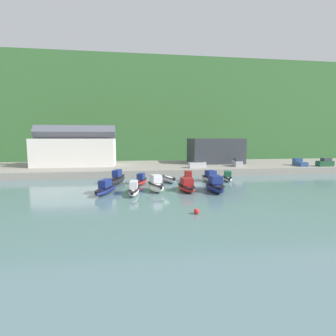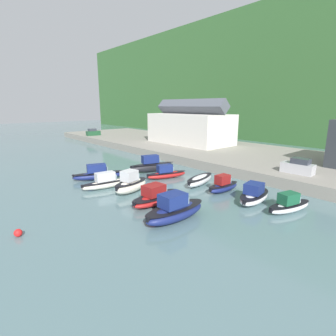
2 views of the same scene
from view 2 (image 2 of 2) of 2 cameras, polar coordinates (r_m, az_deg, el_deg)
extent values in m
plane|color=slate|center=(34.21, -3.27, -4.98)|extent=(320.00, 320.00, 0.00)
cube|color=gray|center=(53.57, 19.47, 1.92)|extent=(136.41, 26.21, 1.60)
cube|color=silver|center=(65.78, 4.80, 8.53)|extent=(20.54, 10.82, 7.18)
cube|color=#515660|center=(65.54, 4.90, 13.21)|extent=(20.95, 3.57, 3.57)
ellipsoid|color=black|center=(43.78, -3.41, 0.18)|extent=(3.55, 7.93, 1.53)
ellipsoid|color=black|center=(43.66, -3.42, 0.87)|extent=(3.65, 8.10, 0.12)
cube|color=navy|center=(43.33, -3.91, 1.94)|extent=(1.87, 2.94, 1.28)
cube|color=#8CA5B2|center=(43.95, -2.08, 1.87)|extent=(1.09, 0.38, 0.64)
cube|color=black|center=(42.45, -8.01, 0.08)|extent=(0.42, 0.36, 0.56)
ellipsoid|color=red|center=(39.88, -0.32, -1.53)|extent=(3.24, 6.56, 0.98)
ellipsoid|color=black|center=(39.80, -0.32, -1.05)|extent=(3.33, 6.70, 0.12)
cube|color=navy|center=(39.49, -0.74, -0.09)|extent=(1.74, 2.47, 1.14)
cube|color=#8CA5B2|center=(40.06, 0.91, -0.15)|extent=(1.05, 0.38, 0.57)
cube|color=black|center=(38.70, -4.38, -1.74)|extent=(0.42, 0.37, 0.56)
ellipsoid|color=white|center=(36.87, 6.93, -2.66)|extent=(3.31, 6.51, 1.26)
ellipsoid|color=black|center=(36.75, 6.95, -2.00)|extent=(3.41, 6.64, 0.12)
cube|color=black|center=(34.29, 4.63, -3.41)|extent=(0.42, 0.36, 0.56)
ellipsoid|color=navy|center=(34.45, 11.97, -4.18)|extent=(1.80, 5.14, 1.09)
ellipsoid|color=black|center=(34.34, 12.00, -3.57)|extent=(1.87, 5.24, 0.12)
cube|color=maroon|center=(33.94, 11.79, -2.45)|extent=(1.28, 1.82, 1.17)
cube|color=#8CA5B2|center=(34.77, 12.86, -2.42)|extent=(1.11, 0.14, 0.59)
cube|color=black|center=(32.61, 9.28, -4.67)|extent=(0.37, 0.29, 0.56)
ellipsoid|color=white|center=(31.75, 18.25, -6.07)|extent=(3.37, 6.29, 1.13)
ellipsoid|color=black|center=(31.63, 18.30, -5.39)|extent=(3.48, 6.42, 0.12)
cube|color=navy|center=(31.13, 18.21, -4.21)|extent=(2.08, 2.37, 1.18)
cube|color=#8CA5B2|center=(32.26, 18.94, -3.98)|extent=(1.55, 0.39, 0.59)
cube|color=black|center=(29.17, 16.30, -7.19)|extent=(0.41, 0.34, 0.56)
ellipsoid|color=silver|center=(30.39, 24.89, -7.74)|extent=(2.91, 5.91, 0.95)
ellipsoid|color=black|center=(30.27, 24.95, -7.15)|extent=(3.00, 6.04, 0.12)
cube|color=#195638|center=(29.83, 24.75, -5.99)|extent=(1.67, 2.22, 1.14)
cube|color=#8CA5B2|center=(30.77, 26.03, -5.88)|extent=(1.13, 0.35, 0.57)
cube|color=black|center=(28.31, 21.56, -8.54)|extent=(0.41, 0.35, 0.56)
ellipsoid|color=navy|center=(40.51, -14.67, -1.61)|extent=(4.01, 7.88, 1.16)
ellipsoid|color=black|center=(40.41, -14.70, -1.05)|extent=(4.12, 8.05, 0.12)
cube|color=navy|center=(40.18, -15.31, -0.03)|extent=(2.03, 2.97, 1.19)
cube|color=#8CA5B2|center=(40.43, -13.19, -0.09)|extent=(1.10, 0.45, 0.60)
cube|color=black|center=(40.16, -19.89, -1.77)|extent=(0.43, 0.38, 0.56)
ellipsoid|color=white|center=(36.21, -12.92, -3.41)|extent=(2.26, 7.35, 1.02)
ellipsoid|color=black|center=(36.11, -12.95, -2.86)|extent=(2.33, 7.50, 0.12)
cube|color=silver|center=(35.79, -13.55, -1.83)|extent=(1.41, 2.63, 1.16)
cube|color=#8CA5B2|center=(36.36, -11.47, -1.76)|extent=(1.06, 0.20, 0.58)
cube|color=black|center=(35.08, -18.13, -3.95)|extent=(0.39, 0.31, 0.56)
ellipsoid|color=white|center=(33.75, -8.03, -3.93)|extent=(3.34, 5.62, 1.60)
ellipsoid|color=black|center=(33.59, -8.06, -3.01)|extent=(3.45, 5.74, 0.12)
cube|color=silver|center=(33.16, -8.41, -1.65)|extent=(1.96, 2.18, 1.30)
cube|color=#8CA5B2|center=(33.98, -7.19, -1.58)|extent=(1.35, 0.46, 0.65)
cube|color=black|center=(31.94, -11.05, -4.46)|extent=(0.42, 0.36, 0.56)
ellipsoid|color=red|center=(29.68, -2.62, -6.76)|extent=(2.90, 6.67, 1.12)
ellipsoid|color=black|center=(29.55, -2.63, -6.05)|extent=(3.00, 6.81, 0.12)
cube|color=maroon|center=(29.09, -3.12, -4.80)|extent=(1.94, 2.42, 1.18)
cube|color=#8CA5B2|center=(29.99, -1.30, -4.57)|extent=(1.58, 0.24, 0.59)
cube|color=black|center=(27.72, -7.32, -7.87)|extent=(0.38, 0.31, 0.56)
ellipsoid|color=navy|center=(25.56, 1.60, -9.72)|extent=(2.43, 6.95, 1.50)
ellipsoid|color=black|center=(25.36, 1.61, -8.63)|extent=(2.53, 7.09, 0.12)
cube|color=navy|center=(24.83, 1.04, -6.99)|extent=(1.80, 2.44, 1.28)
cube|color=#8CA5B2|center=(25.78, 3.28, -6.68)|extent=(1.59, 0.12, 0.64)
cube|color=black|center=(23.51, -4.38, -11.12)|extent=(0.36, 0.28, 0.56)
cube|color=#B7B7BC|center=(40.63, 26.35, -0.05)|extent=(4.27, 1.97, 1.40)
cube|color=#333842|center=(40.32, 26.93, 1.37)|extent=(2.37, 1.62, 0.76)
cube|color=#1E4C2D|center=(86.22, -15.94, 7.30)|extent=(1.94, 4.26, 1.40)
cube|color=#333842|center=(86.00, -16.18, 7.99)|extent=(1.61, 2.36, 0.76)
sphere|color=red|center=(26.06, -29.85, -12.15)|extent=(0.67, 0.67, 0.67)
camera|label=1|loc=(40.76, -80.41, -0.11)|focal=28.00mm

